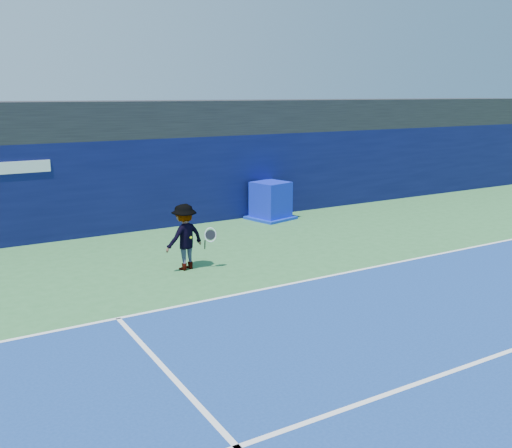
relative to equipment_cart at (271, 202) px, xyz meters
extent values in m
plane|color=#327039|center=(-2.65, -9.40, -0.62)|extent=(80.00, 80.00, 0.00)
cube|color=white|center=(-2.65, -6.40, -0.61)|extent=(24.00, 0.10, 0.01)
cube|color=white|center=(-2.65, -11.40, -0.61)|extent=(24.00, 0.10, 0.01)
cube|color=black|center=(-2.65, 2.10, 2.98)|extent=(36.00, 3.00, 1.20)
cube|color=#0B0E3D|center=(-2.65, 1.10, 0.88)|extent=(36.00, 1.00, 3.00)
cube|color=#0D1CC2|center=(0.00, 0.00, 0.06)|extent=(1.37, 1.37, 1.35)
cube|color=#0D29B6|center=(0.00, 0.00, -0.57)|extent=(1.71, 1.71, 0.09)
imported|color=white|center=(-5.11, -4.00, 0.24)|extent=(1.23, 0.89, 1.72)
cylinder|color=black|center=(-4.66, -4.25, 0.03)|extent=(0.08, 0.15, 0.27)
torus|color=white|center=(-4.52, -4.30, 0.28)|extent=(0.32, 0.18, 0.31)
cylinder|color=black|center=(-4.52, -4.30, 0.28)|extent=(0.26, 0.14, 0.26)
sphere|color=#B7DD18|center=(-5.02, -4.18, 0.26)|extent=(0.07, 0.07, 0.07)
camera|label=1|loc=(-10.75, -17.11, 3.83)|focal=40.00mm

